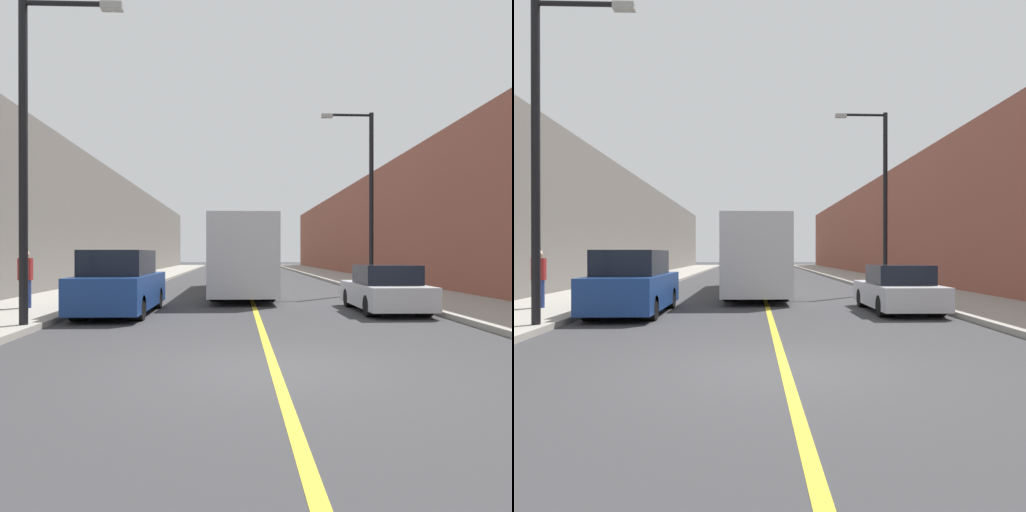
% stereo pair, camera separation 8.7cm
% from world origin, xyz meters
% --- Properties ---
extents(ground_plane, '(200.00, 200.00, 0.00)m').
position_xyz_m(ground_plane, '(0.00, 0.00, 0.00)').
color(ground_plane, '#38383A').
extents(sidewalk_left, '(3.66, 72.00, 0.15)m').
position_xyz_m(sidewalk_left, '(-7.03, 30.00, 0.08)').
color(sidewalk_left, '#9E998E').
rests_on(sidewalk_left, ground).
extents(sidewalk_right, '(3.66, 72.00, 0.15)m').
position_xyz_m(sidewalk_right, '(7.03, 30.00, 0.08)').
color(sidewalk_right, '#9E998E').
rests_on(sidewalk_right, ground).
extents(building_row_left, '(4.00, 72.00, 7.40)m').
position_xyz_m(building_row_left, '(-10.86, 30.00, 3.70)').
color(building_row_left, '#66605B').
rests_on(building_row_left, ground).
extents(building_row_right, '(4.00, 72.00, 7.51)m').
position_xyz_m(building_row_right, '(10.86, 30.00, 3.75)').
color(building_row_right, brown).
rests_on(building_row_right, ground).
extents(road_center_line, '(0.16, 72.00, 0.01)m').
position_xyz_m(road_center_line, '(0.00, 30.00, 0.00)').
color(road_center_line, gold).
rests_on(road_center_line, ground).
extents(bus, '(2.47, 12.58, 3.21)m').
position_xyz_m(bus, '(-0.36, 15.14, 1.72)').
color(bus, silver).
rests_on(bus, ground).
extents(parked_suv_left, '(1.93, 4.89, 1.90)m').
position_xyz_m(parked_suv_left, '(-4.03, 7.22, 0.88)').
color(parked_suv_left, navy).
rests_on(parked_suv_left, ground).
extents(car_right_near, '(1.88, 4.23, 1.45)m').
position_xyz_m(car_right_near, '(3.99, 7.57, 0.66)').
color(car_right_near, silver).
rests_on(car_right_near, ground).
extents(street_lamp_left, '(2.38, 0.24, 7.51)m').
position_xyz_m(street_lamp_left, '(-5.30, 4.02, 4.41)').
color(street_lamp_left, black).
rests_on(street_lamp_left, sidewalk_left).
extents(street_lamp_right, '(2.38, 0.24, 8.00)m').
position_xyz_m(street_lamp_right, '(5.31, 14.67, 4.66)').
color(street_lamp_right, black).
rests_on(street_lamp_right, sidewalk_right).
extents(pedestrian, '(0.38, 0.24, 1.75)m').
position_xyz_m(pedestrian, '(-6.98, 7.66, 1.06)').
color(pedestrian, navy).
rests_on(pedestrian, sidewalk_left).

